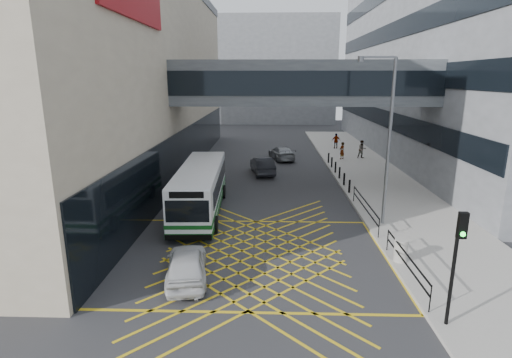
# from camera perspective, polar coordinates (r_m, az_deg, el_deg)

# --- Properties ---
(ground) EXTENTS (120.00, 120.00, 0.00)m
(ground) POSITION_cam_1_polar(r_m,az_deg,el_deg) (18.46, -0.41, -10.95)
(ground) COLOR #333335
(building_whsmith) EXTENTS (24.17, 42.00, 16.00)m
(building_whsmith) POSITION_cam_1_polar(r_m,az_deg,el_deg) (37.63, -28.63, 12.80)
(building_whsmith) COLOR #BCAD92
(building_whsmith) RESTS_ON ground
(building_far) EXTENTS (28.00, 16.00, 18.00)m
(building_far) POSITION_cam_1_polar(r_m,az_deg,el_deg) (76.74, -0.13, 15.15)
(building_far) COLOR gray
(building_far) RESTS_ON ground
(skybridge) EXTENTS (20.00, 4.10, 3.00)m
(skybridge) POSITION_cam_1_polar(r_m,az_deg,el_deg) (28.78, 6.69, 13.46)
(skybridge) COLOR #4D5257
(skybridge) RESTS_ON ground
(pavement) EXTENTS (6.00, 54.00, 0.16)m
(pavement) POSITION_cam_1_polar(r_m,az_deg,el_deg) (33.67, 16.13, 0.34)
(pavement) COLOR #AEA9A0
(pavement) RESTS_ON ground
(box_junction) EXTENTS (12.00, 9.00, 0.01)m
(box_junction) POSITION_cam_1_polar(r_m,az_deg,el_deg) (18.46, -0.41, -10.94)
(box_junction) COLOR gold
(box_junction) RESTS_ON ground
(bus) EXTENTS (2.83, 10.09, 2.80)m
(bus) POSITION_cam_1_polar(r_m,az_deg,el_deg) (23.97, -7.92, -1.26)
(bus) COLOR white
(bus) RESTS_ON ground
(car_white) EXTENTS (2.40, 4.48, 1.35)m
(car_white) POSITION_cam_1_polar(r_m,az_deg,el_deg) (16.46, -9.87, -11.86)
(car_white) COLOR silver
(car_white) RESTS_ON ground
(car_dark) EXTENTS (2.63, 4.83, 1.43)m
(car_dark) POSITION_cam_1_polar(r_m,az_deg,el_deg) (33.48, 0.92, 1.95)
(car_dark) COLOR black
(car_dark) RESTS_ON ground
(car_silver) EXTENTS (2.88, 4.77, 1.39)m
(car_silver) POSITION_cam_1_polar(r_m,az_deg,el_deg) (39.49, 3.69, 3.80)
(car_silver) COLOR gray
(car_silver) RESTS_ON ground
(traffic_light) EXTENTS (0.27, 0.44, 3.87)m
(traffic_light) POSITION_cam_1_polar(r_m,az_deg,el_deg) (13.81, 26.78, -9.44)
(traffic_light) COLOR black
(traffic_light) RESTS_ON pavement
(street_lamp) EXTENTS (1.98, 0.31, 8.75)m
(street_lamp) POSITION_cam_1_polar(r_m,az_deg,el_deg) (21.77, 18.08, 6.39)
(street_lamp) COLOR slate
(street_lamp) RESTS_ON pavement
(litter_bin) EXTENTS (0.57, 0.57, 0.99)m
(litter_bin) POSITION_cam_1_polar(r_m,az_deg,el_deg) (18.53, 19.97, -9.54)
(litter_bin) COLOR #ADA89E
(litter_bin) RESTS_ON pavement
(kerb_railings) EXTENTS (0.05, 12.54, 1.00)m
(kerb_railings) POSITION_cam_1_polar(r_m,az_deg,el_deg) (20.49, 17.36, -6.35)
(kerb_railings) COLOR black
(kerb_railings) RESTS_ON pavement
(bollards) EXTENTS (0.14, 10.14, 0.90)m
(bollards) POSITION_cam_1_polar(r_m,az_deg,el_deg) (32.98, 11.56, 1.28)
(bollards) COLOR black
(bollards) RESTS_ON pavement
(pedestrian_a) EXTENTS (0.80, 0.79, 1.65)m
(pedestrian_a) POSITION_cam_1_polar(r_m,az_deg,el_deg) (39.65, 12.18, 3.97)
(pedestrian_a) COLOR gray
(pedestrian_a) RESTS_ON pavement
(pedestrian_b) EXTENTS (0.95, 0.68, 1.76)m
(pedestrian_b) POSITION_cam_1_polar(r_m,az_deg,el_deg) (40.51, 14.90, 4.11)
(pedestrian_b) COLOR gray
(pedestrian_b) RESTS_ON pavement
(pedestrian_c) EXTENTS (1.01, 0.52, 1.68)m
(pedestrian_c) POSITION_cam_1_polar(r_m,az_deg,el_deg) (45.57, 11.38, 5.35)
(pedestrian_c) COLOR gray
(pedestrian_c) RESTS_ON pavement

